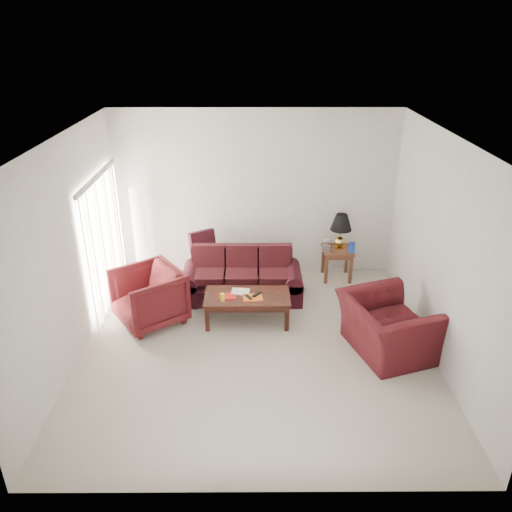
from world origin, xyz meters
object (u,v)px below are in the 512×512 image
(armchair_right, at_px, (387,327))
(floor_lamp, at_px, (141,234))
(armchair_left, at_px, (149,297))
(coffee_table, at_px, (247,308))
(sofa, at_px, (242,275))
(end_table, at_px, (337,263))

(armchair_right, bearing_deg, floor_lamp, 41.49)
(armchair_left, distance_m, armchair_right, 3.58)
(coffee_table, bearing_deg, armchair_right, -14.26)
(sofa, bearing_deg, end_table, 19.89)
(armchair_left, relative_size, armchair_right, 0.78)
(coffee_table, bearing_deg, armchair_left, -172.48)
(armchair_left, bearing_deg, armchair_right, 41.40)
(sofa, height_order, coffee_table, sofa)
(floor_lamp, height_order, coffee_table, floor_lamp)
(sofa, xyz_separation_m, coffee_table, (0.10, -0.76, -0.18))
(floor_lamp, xyz_separation_m, armchair_left, (0.38, -1.45, -0.44))
(end_table, xyz_separation_m, armchair_right, (0.35, -2.27, 0.11))
(sofa, xyz_separation_m, armchair_right, (2.07, -1.56, -0.01))
(floor_lamp, xyz_separation_m, coffee_table, (1.90, -1.46, -0.65))
(floor_lamp, xyz_separation_m, armchair_right, (3.87, -2.25, -0.48))
(sofa, height_order, end_table, sofa)
(sofa, relative_size, coffee_table, 1.53)
(sofa, bearing_deg, armchair_right, -39.50)
(coffee_table, bearing_deg, end_table, 49.96)
(sofa, distance_m, end_table, 1.86)
(end_table, height_order, coffee_table, end_table)
(end_table, distance_m, floor_lamp, 3.57)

